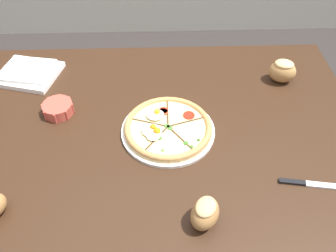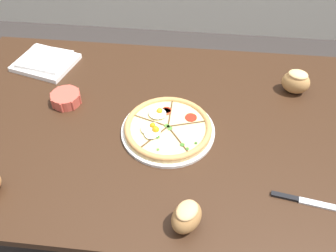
# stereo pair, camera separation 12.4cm
# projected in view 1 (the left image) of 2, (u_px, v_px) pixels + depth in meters

# --- Properties ---
(ground_plane) EXTENTS (12.00, 12.00, 0.00)m
(ground_plane) POSITION_uv_depth(u_px,v_px,m) (153.00, 224.00, 1.80)
(ground_plane) COLOR #2D2826
(dining_table) EXTENTS (1.57, 1.00, 0.72)m
(dining_table) POSITION_uv_depth(u_px,v_px,m) (148.00, 139.00, 1.34)
(dining_table) COLOR #331E11
(dining_table) RESTS_ON ground_plane
(pizza) EXTENTS (0.33, 0.33, 0.05)m
(pizza) POSITION_uv_depth(u_px,v_px,m) (168.00, 128.00, 1.25)
(pizza) COLOR white
(pizza) RESTS_ON dining_table
(ramekin_bowl) EXTENTS (0.12, 0.12, 0.04)m
(ramekin_bowl) POSITION_uv_depth(u_px,v_px,m) (58.00, 108.00, 1.32)
(ramekin_bowl) COLOR #C64C3D
(ramekin_bowl) RESTS_ON dining_table
(napkin_folded) EXTENTS (0.28, 0.26, 0.04)m
(napkin_folded) POSITION_uv_depth(u_px,v_px,m) (28.00, 73.00, 1.48)
(napkin_folded) COLOR white
(napkin_folded) RESTS_ON dining_table
(bread_piece_mid) EXTENTS (0.12, 0.11, 0.10)m
(bread_piece_mid) POSITION_uv_depth(u_px,v_px,m) (283.00, 71.00, 1.43)
(bread_piece_mid) COLOR #B27F47
(bread_piece_mid) RESTS_ON dining_table
(bread_piece_far) EXTENTS (0.12, 0.13, 0.09)m
(bread_piece_far) POSITION_uv_depth(u_px,v_px,m) (205.00, 213.00, 0.98)
(bread_piece_far) COLOR #A3703D
(bread_piece_far) RESTS_ON dining_table
(knife_main) EXTENTS (0.19, 0.05, 0.01)m
(knife_main) POSITION_uv_depth(u_px,v_px,m) (310.00, 184.00, 1.10)
(knife_main) COLOR silver
(knife_main) RESTS_ON dining_table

